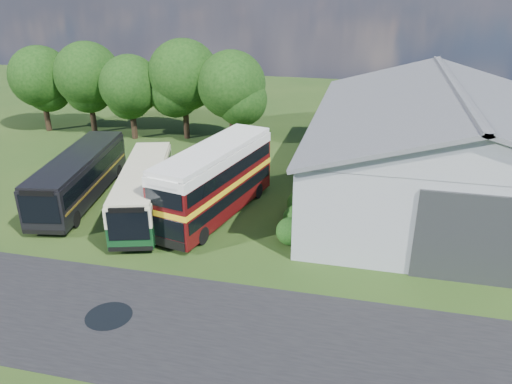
% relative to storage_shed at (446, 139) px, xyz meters
% --- Properties ---
extents(ground, '(120.00, 120.00, 0.00)m').
position_rel_storage_shed_xyz_m(ground, '(-15.00, -15.98, -4.17)').
color(ground, '#1A3611').
rests_on(ground, ground).
extents(asphalt_road, '(60.00, 8.00, 0.02)m').
position_rel_storage_shed_xyz_m(asphalt_road, '(-12.00, -18.98, -4.17)').
color(asphalt_road, black).
rests_on(asphalt_road, ground).
extents(puddle, '(2.20, 2.20, 0.01)m').
position_rel_storage_shed_xyz_m(puddle, '(-16.50, -18.98, -4.17)').
color(puddle, black).
rests_on(puddle, ground).
extents(storage_shed, '(18.80, 24.80, 8.15)m').
position_rel_storage_shed_xyz_m(storage_shed, '(0.00, 0.00, 0.00)').
color(storage_shed, gray).
rests_on(storage_shed, ground).
extents(tree_far_left, '(6.12, 6.12, 8.64)m').
position_rel_storage_shed_xyz_m(tree_far_left, '(-38.00, 8.02, 1.40)').
color(tree_far_left, black).
rests_on(tree_far_left, ground).
extents(tree_left_a, '(6.46, 6.46, 9.12)m').
position_rel_storage_shed_xyz_m(tree_left_a, '(-33.00, 8.52, 1.71)').
color(tree_left_a, black).
rests_on(tree_left_a, ground).
extents(tree_left_b, '(5.78, 5.78, 8.16)m').
position_rel_storage_shed_xyz_m(tree_left_b, '(-28.00, 7.52, 1.09)').
color(tree_left_b, black).
rests_on(tree_left_b, ground).
extents(tree_mid, '(6.80, 6.80, 9.60)m').
position_rel_storage_shed_xyz_m(tree_mid, '(-23.00, 8.82, 2.02)').
color(tree_mid, black).
rests_on(tree_mid, ground).
extents(tree_right_a, '(6.26, 6.26, 8.83)m').
position_rel_storage_shed_xyz_m(tree_right_a, '(-18.00, 7.82, 1.52)').
color(tree_right_a, black).
rests_on(tree_right_a, ground).
extents(shrub_front, '(1.70, 1.70, 1.70)m').
position_rel_storage_shed_xyz_m(shrub_front, '(-9.40, -9.98, -4.17)').
color(shrub_front, '#194714').
rests_on(shrub_front, ground).
extents(shrub_mid, '(1.60, 1.60, 1.60)m').
position_rel_storage_shed_xyz_m(shrub_mid, '(-9.40, -7.98, -4.17)').
color(shrub_mid, '#194714').
rests_on(shrub_mid, ground).
extents(shrub_back, '(1.80, 1.80, 1.80)m').
position_rel_storage_shed_xyz_m(shrub_back, '(-9.40, -5.98, -4.17)').
color(shrub_back, '#194714').
rests_on(shrub_back, ground).
extents(bus_green_single, '(5.89, 11.85, 3.19)m').
position_rel_storage_shed_xyz_m(bus_green_single, '(-19.63, -8.11, -2.47)').
color(bus_green_single, black).
rests_on(bus_green_single, ground).
extents(bus_maroon_double, '(5.26, 11.53, 4.81)m').
position_rel_storage_shed_xyz_m(bus_maroon_double, '(-14.86, -7.35, -1.77)').
color(bus_maroon_double, black).
rests_on(bus_maroon_double, ground).
extents(bus_dark_single, '(4.77, 12.40, 3.34)m').
position_rel_storage_shed_xyz_m(bus_dark_single, '(-25.02, -7.07, -2.39)').
color(bus_dark_single, black).
rests_on(bus_dark_single, ground).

